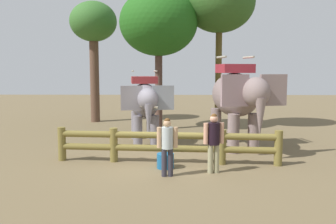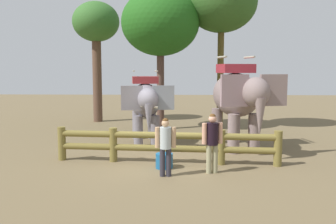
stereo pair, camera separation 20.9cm
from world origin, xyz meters
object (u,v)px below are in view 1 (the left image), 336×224
elephant_near_left (145,103)px  tree_far_right (93,26)px  log_fence (167,143)px  tree_back_center (159,23)px  tourist_man_in_blue (214,139)px  tree_far_left (219,3)px  tourist_woman_in_black (167,143)px  feed_bucket (165,161)px  elephant_center (237,97)px

elephant_near_left → tree_far_right: size_ratio=0.52×
log_fence → tree_far_right: (-4.11, 8.84, 4.51)m
tree_back_center → tree_far_right: bearing=144.5°
tourist_man_in_blue → tree_far_left: (0.99, 7.76, 4.94)m
tourist_woman_in_black → tree_far_right: 11.83m
elephant_near_left → tourist_woman_in_black: bearing=-77.8°
elephant_near_left → tree_far_right: bearing=118.6°
tree_far_left → elephant_near_left: bearing=-131.0°
elephant_near_left → tourist_woman_in_black: 4.56m
log_fence → tourist_man_in_blue: (1.30, -1.06, 0.35)m
feed_bucket → elephant_near_left: bearing=103.8°
log_fence → tree_far_right: tree_far_right is taller
log_fence → tree_far_left: tree_far_left is taller
tourist_man_in_blue → tree_far_right: tree_far_right is taller
log_fence → elephant_center: size_ratio=1.73×
tree_far_right → feed_bucket: bearing=-66.7°
elephant_near_left → feed_bucket: 3.95m
elephant_near_left → tree_far_left: 6.53m
tourist_man_in_blue → tree_far_right: 12.02m
log_fence → feed_bucket: (-0.03, -0.60, -0.39)m
tree_back_center → feed_bucket: tree_back_center is taller
feed_bucket → elephant_center: bearing=47.6°
log_fence → tourist_man_in_blue: 1.71m
tourist_man_in_blue → tree_far_right: (-5.41, 9.90, 4.16)m
log_fence → elephant_near_left: 3.29m
log_fence → feed_bucket: 0.71m
log_fence → feed_bucket: bearing=-93.3°
elephant_near_left → tree_back_center: 4.72m
tree_back_center → tree_far_right: (-3.57, 2.54, 0.17)m
elephant_near_left → tourist_man_in_blue: elephant_near_left is taller
elephant_center → tree_back_center: size_ratio=0.61×
log_fence → elephant_near_left: (-0.92, 3.00, 0.97)m
tree_far_left → tree_back_center: size_ratio=1.13×
tourist_woman_in_black → tree_back_center: bearing=94.3°
elephant_near_left → tourist_woman_in_black: (0.96, -4.41, -0.67)m
tourist_woman_in_black → elephant_near_left: bearing=102.2°
tourist_woman_in_black → tree_far_right: (-4.14, 10.25, 4.21)m
tourist_woman_in_black → tourist_man_in_blue: 1.31m
tree_far_left → tree_far_right: tree_far_left is taller
tourist_man_in_blue → elephant_near_left: bearing=118.6°
tree_back_center → feed_bucket: 8.37m
tourist_man_in_blue → feed_bucket: 1.59m
elephant_center → tree_far_right: size_ratio=0.62×
elephant_center → tourist_woman_in_black: size_ratio=2.52×
tourist_man_in_blue → feed_bucket: (-1.33, 0.46, -0.74)m
log_fence → elephant_center: bearing=40.9°
tourist_woman_in_black → tree_far_left: 9.78m
elephant_near_left → tree_back_center: tree_back_center is taller
elephant_center → tree_far_right: tree_far_right is taller
tourist_woman_in_black → tourist_man_in_blue: size_ratio=0.95×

